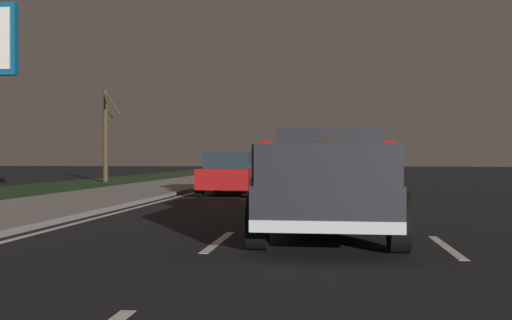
# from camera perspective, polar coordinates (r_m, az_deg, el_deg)

# --- Properties ---
(ground) EXTENTS (144.00, 144.00, 0.00)m
(ground) POSITION_cam_1_polar(r_m,az_deg,el_deg) (27.44, 6.93, -2.63)
(ground) COLOR black
(sidewalk_shoulder) EXTENTS (108.00, 4.00, 0.12)m
(sidewalk_shoulder) POSITION_cam_1_polar(r_m,az_deg,el_deg) (28.42, -8.28, -2.42)
(sidewalk_shoulder) COLOR gray
(sidewalk_shoulder) RESTS_ON ground
(grass_verge) EXTENTS (108.00, 6.00, 0.01)m
(grass_verge) POSITION_cam_1_polar(r_m,az_deg,el_deg) (30.12, -17.51, -2.39)
(grass_verge) COLOR #1E3819
(grass_verge) RESTS_ON ground
(lane_markings) EXTENTS (109.07, 7.04, 0.01)m
(lane_markings) POSITION_cam_1_polar(r_m,az_deg,el_deg) (31.16, 1.38, -2.29)
(lane_markings) COLOR silver
(lane_markings) RESTS_ON ground
(pickup_truck) EXTENTS (5.45, 2.33, 1.87)m
(pickup_truck) POSITION_cam_1_polar(r_m,az_deg,el_deg) (10.35, 7.03, -1.79)
(pickup_truck) COLOR #232328
(pickup_truck) RESTS_ON ground
(sedan_red) EXTENTS (4.45, 2.10, 1.54)m
(sedan_red) POSITION_cam_1_polar(r_m,az_deg,el_deg) (21.50, -2.25, -1.31)
(sedan_red) COLOR maroon
(sedan_red) RESTS_ON ground
(sedan_green) EXTENTS (4.43, 2.08, 1.54)m
(sedan_green) POSITION_cam_1_polar(r_m,az_deg,el_deg) (37.85, 7.09, -0.68)
(sedan_green) COLOR #14592D
(sedan_green) RESTS_ON ground
(bare_tree_far) EXTENTS (1.88, 1.23, 5.18)m
(bare_tree_far) POSITION_cam_1_polar(r_m,az_deg,el_deg) (34.34, -14.29, 2.54)
(bare_tree_far) COLOR #423323
(bare_tree_far) RESTS_ON ground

